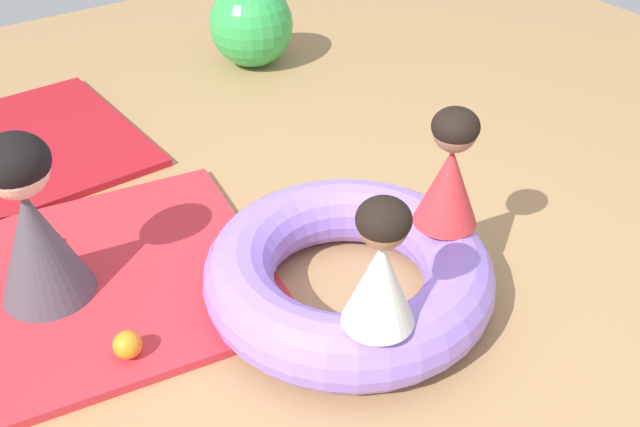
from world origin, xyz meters
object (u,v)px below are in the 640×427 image
play_ball_orange (127,345)px  child_in_white (381,265)px  play_ball_blue (43,242)px  exercise_ball_large (251,24)px  child_in_red (450,169)px  adult_seated (31,222)px  inflatable_cushion (348,273)px

play_ball_orange → child_in_white: bearing=-39.3°
play_ball_blue → exercise_ball_large: bearing=34.6°
play_ball_orange → exercise_ball_large: 2.74m
child_in_white → exercise_ball_large: size_ratio=0.90×
child_in_red → adult_seated: size_ratio=0.70×
child_in_white → play_ball_orange: size_ratio=4.63×
inflatable_cushion → child_in_white: size_ratio=2.35×
child_in_red → adult_seated: child_in_red is taller
inflatable_cushion → child_in_red: (0.42, -0.09, 0.39)m
inflatable_cushion → child_in_white: child_in_white is taller
play_ball_blue → play_ball_orange: bearing=-86.2°
play_ball_orange → exercise_ball_large: (1.77, 2.08, 0.18)m
child_in_white → adult_seated: child_in_white is taller
child_in_white → inflatable_cushion: bearing=-104.1°
adult_seated → child_in_white: bearing=114.0°
play_ball_blue → play_ball_orange: (0.05, -0.81, 0.01)m
play_ball_blue → exercise_ball_large: size_ratio=0.15×
adult_seated → exercise_ball_large: size_ratio=1.32×
inflatable_cushion → play_ball_blue: 1.37m
child_in_white → play_ball_blue: bearing=-51.7°
adult_seated → play_ball_orange: 0.61m
child_in_red → play_ball_orange: 1.39m
inflatable_cushion → play_ball_blue: bearing=132.9°
adult_seated → play_ball_orange: adult_seated is taller
child_in_white → adult_seated: size_ratio=0.68×
adult_seated → play_ball_orange: size_ratio=6.78×
inflatable_cushion → child_in_white: (-0.17, -0.39, 0.38)m
exercise_ball_large → child_in_red: bearing=-101.6°
inflatable_cushion → play_ball_blue: size_ratio=13.92×
exercise_ball_large → child_in_white: bearing=-112.0°
play_ball_blue → play_ball_orange: size_ratio=0.78×
child_in_red → inflatable_cushion: bearing=42.3°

